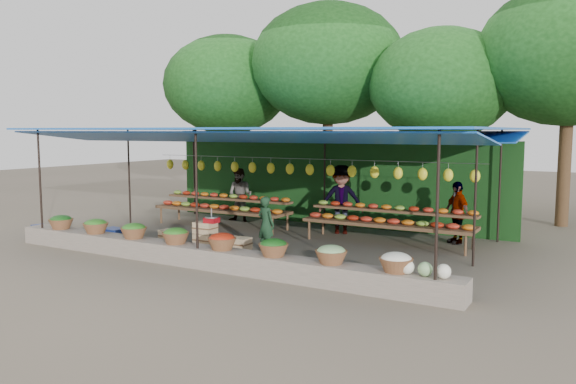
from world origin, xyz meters
The scene contains 16 objects.
ground centered at (0.00, 0.00, 0.00)m, with size 60.00×60.00×0.00m, color brown.
stone_curb centered at (0.00, -2.75, 0.20)m, with size 10.60×0.55×0.40m, color #6B6356.
stall_canopy centered at (0.00, 0.06, 2.68)m, with size 10.80×6.60×2.82m.
produce_baskets centered at (-0.10, -2.75, 0.56)m, with size 8.98×0.58×0.34m.
netting_backdrop centered at (0.00, 3.15, 1.25)m, with size 10.60×0.06×2.50m, color #1B4C1B.
tree_row centered at (0.50, 6.09, 4.70)m, with size 16.51×5.50×7.12m.
fruit_table_left centered at (-2.49, 1.35, 0.61)m, with size 4.21×0.95×0.93m.
fruit_table_right centered at (2.51, 1.35, 0.61)m, with size 4.21×0.95×0.93m.
crate_counter centered at (-0.52, -2.02, 0.31)m, with size 2.36×0.35×0.77m.
weighing_scale centered at (-0.32, -2.02, 0.85)m, with size 0.30×0.30×0.32m.
vendor_seated centered at (0.40, -0.95, 0.64)m, with size 0.47×0.31×1.28m, color #1B3B22.
customer_left centered at (-2.54, 2.30, 0.81)m, with size 0.79×0.62×1.63m, color slate.
customer_mid centered at (0.93, 2.03, 0.92)m, with size 1.19×0.68×1.84m, color slate.
customer_right centered at (3.94, 2.23, 0.76)m, with size 0.90×0.37×1.53m, color slate.
blue_crate_front centered at (-3.54, -1.81, 0.17)m, with size 0.56×0.40×0.33m, color navy.
blue_crate_back centered at (-5.86, -2.18, 0.14)m, with size 0.46×0.33×0.28m, color navy.
Camera 1 is at (7.09, -11.63, 2.76)m, focal length 35.00 mm.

